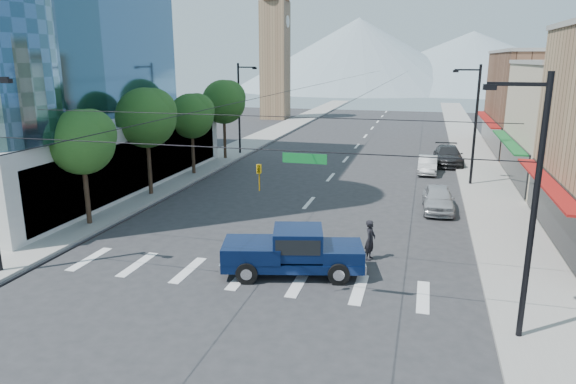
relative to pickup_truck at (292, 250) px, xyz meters
name	(u,v)px	position (x,y,z in m)	size (l,w,h in m)	color
ground	(234,291)	(-1.88, -2.37, -1.11)	(160.00, 160.00, 0.00)	#28282B
sidewalk_left	(260,139)	(-13.88, 37.63, -1.04)	(4.00, 120.00, 0.15)	gray
sidewalk_right	(470,147)	(10.12, 37.63, -1.04)	(4.00, 120.00, 0.15)	gray
shop_far	(556,103)	(18.12, 37.63, 3.89)	(12.00, 18.00, 10.00)	brown
clock_tower	(275,51)	(-18.38, 59.63, 9.53)	(4.80, 4.80, 20.40)	#8C6B4C
mountain_left	(358,54)	(-16.88, 147.63, 9.89)	(80.00, 80.00, 22.00)	gray
mountain_right	(472,60)	(18.12, 157.63, 7.89)	(90.00, 90.00, 18.00)	gray
tree_near	(84,140)	(-12.95, 3.73, 3.88)	(3.65, 3.64, 6.71)	black
tree_midnear	(148,116)	(-12.95, 10.73, 4.48)	(4.09, 4.09, 7.52)	black
tree_midfar	(193,115)	(-12.95, 17.73, 3.88)	(3.65, 3.64, 6.71)	black
tree_far	(225,101)	(-12.95, 24.73, 4.48)	(4.09, 4.09, 7.52)	black
signal_rig	(226,189)	(-1.69, -3.37, 3.53)	(21.80, 0.20, 9.00)	black
lamp_pole_nw	(240,105)	(-12.55, 27.63, 3.83)	(2.00, 0.25, 9.00)	black
lamp_pole_ne	(474,121)	(8.78, 19.63, 3.83)	(2.00, 0.25, 9.00)	black
pickup_truck	(292,250)	(0.00, 0.00, 0.00)	(6.64, 3.66, 2.13)	#071539
pedestrian	(370,240)	(3.16, 2.63, -0.13)	(0.72, 0.47, 1.97)	black
parked_car_near	(438,198)	(6.42, 12.00, -0.31)	(1.89, 4.70, 1.60)	#B2B3B8
parked_car_mid	(428,165)	(5.72, 23.38, -0.39)	(1.52, 4.36, 1.44)	#B8B8B8
parked_car_far	(448,155)	(7.52, 27.62, -0.27)	(2.37, 5.82, 1.69)	#2B2B2D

